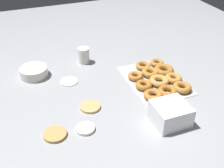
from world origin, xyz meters
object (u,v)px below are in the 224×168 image
(pancake_2, at_px, (69,81))
(donut_tray, at_px, (158,79))
(pancake_1, at_px, (90,107))
(batter_bowl, at_px, (34,72))
(pancake_0, at_px, (55,134))
(pancake_3, at_px, (85,129))
(container_stack, at_px, (170,114))
(paper_cup, at_px, (84,55))

(pancake_2, xyz_separation_m, donut_tray, (-0.17, -0.46, 0.01))
(pancake_1, xyz_separation_m, pancake_2, (0.26, 0.04, -0.00))
(pancake_1, relative_size, batter_bowl, 0.64)
(pancake_0, xyz_separation_m, pancake_3, (-0.01, -0.13, -0.00))
(pancake_1, bearing_deg, donut_tray, -78.10)
(pancake_0, xyz_separation_m, donut_tray, (0.21, -0.61, 0.01))
(container_stack, bearing_deg, paper_cup, 16.89)
(pancake_3, bearing_deg, pancake_0, 84.34)
(pancake_0, bearing_deg, pancake_2, -22.06)
(donut_tray, bearing_deg, batter_bowl, 64.20)
(donut_tray, height_order, container_stack, container_stack)
(pancake_2, xyz_separation_m, container_stack, (-0.49, -0.34, 0.04))
(pancake_2, height_order, donut_tray, donut_tray)
(pancake_3, relative_size, paper_cup, 0.88)
(pancake_2, relative_size, container_stack, 0.65)
(pancake_0, relative_size, pancake_3, 1.20)
(pancake_2, height_order, container_stack, container_stack)
(batter_bowl, height_order, container_stack, container_stack)
(pancake_2, bearing_deg, paper_cup, -37.75)
(pancake_2, distance_m, paper_cup, 0.23)
(donut_tray, distance_m, paper_cup, 0.48)
(pancake_1, relative_size, donut_tray, 0.24)
(batter_bowl, bearing_deg, donut_tray, -115.80)
(donut_tray, bearing_deg, container_stack, 160.08)
(batter_bowl, bearing_deg, container_stack, -140.30)
(pancake_1, distance_m, donut_tray, 0.43)
(container_stack, xyz_separation_m, paper_cup, (0.67, 0.20, 0.00))
(batter_bowl, bearing_deg, pancake_3, -164.92)
(pancake_0, xyz_separation_m, batter_bowl, (0.52, 0.01, 0.02))
(pancake_2, bearing_deg, container_stack, -144.99)
(batter_bowl, relative_size, container_stack, 1.01)
(pancake_2, relative_size, pancake_3, 1.19)
(pancake_2, height_order, paper_cup, paper_cup)
(donut_tray, xyz_separation_m, paper_cup, (0.35, 0.32, 0.03))
(paper_cup, bearing_deg, donut_tray, -138.24)
(pancake_3, relative_size, donut_tray, 0.20)
(container_stack, bearing_deg, pancake_1, 53.25)
(donut_tray, xyz_separation_m, batter_bowl, (0.30, 0.63, 0.01))
(pancake_1, bearing_deg, pancake_2, 8.57)
(pancake_2, bearing_deg, pancake_3, 176.20)
(pancake_0, xyz_separation_m, container_stack, (-0.10, -0.50, 0.04))
(batter_bowl, relative_size, paper_cup, 1.61)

